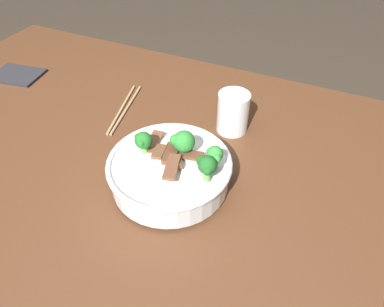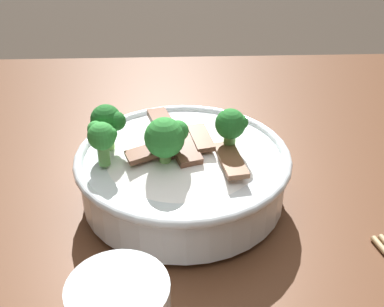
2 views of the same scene
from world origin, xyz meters
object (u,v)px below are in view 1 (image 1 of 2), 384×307
(chopsticks_pair, at_px, (124,109))
(rice_bowl, at_px, (170,169))
(drinking_glass, at_px, (233,115))
(folded_napkin, at_px, (17,75))

(chopsticks_pair, bearing_deg, rice_bowl, 141.45)
(rice_bowl, distance_m, chopsticks_pair, 0.32)
(rice_bowl, height_order, drinking_glass, rice_bowl)
(drinking_glass, bearing_deg, folded_napkin, 2.18)
(drinking_glass, bearing_deg, chopsticks_pair, 7.99)
(folded_napkin, bearing_deg, drinking_glass, -177.82)
(drinking_glass, relative_size, chopsticks_pair, 0.45)
(drinking_glass, height_order, chopsticks_pair, drinking_glass)
(chopsticks_pair, xyz_separation_m, folded_napkin, (0.41, -0.02, 0.00))
(rice_bowl, height_order, folded_napkin, rice_bowl)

